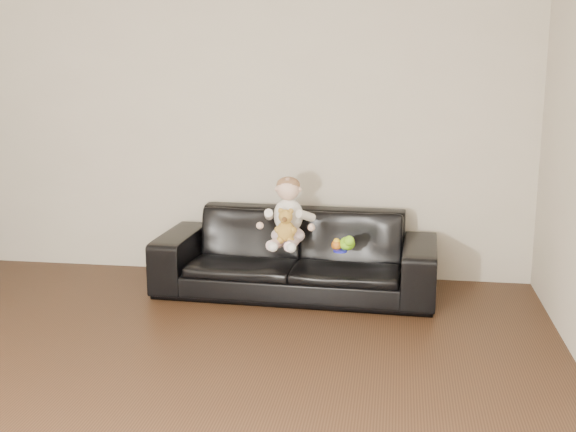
% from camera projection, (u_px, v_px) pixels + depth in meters
% --- Properties ---
extents(floor, '(5.50, 5.50, 0.00)m').
position_uv_depth(floor, '(106.00, 426.00, 3.59)').
color(floor, '#392314').
rests_on(floor, ground).
extents(wall_back, '(5.00, 0.00, 5.00)m').
position_uv_depth(wall_back, '(229.00, 120.00, 5.98)').
color(wall_back, beige).
rests_on(wall_back, ground).
extents(sofa, '(2.18, 0.92, 0.63)m').
position_uv_depth(sofa, '(296.00, 253.00, 5.61)').
color(sofa, black).
rests_on(sofa, floor).
extents(baby, '(0.38, 0.46, 0.52)m').
position_uv_depth(baby, '(288.00, 215.00, 5.43)').
color(baby, '#F5CFD4').
rests_on(baby, sofa).
extents(teddy_bear, '(0.17, 0.17, 0.25)m').
position_uv_depth(teddy_bear, '(286.00, 226.00, 5.29)').
color(teddy_bear, '#B38633').
rests_on(teddy_bear, sofa).
extents(toy_green, '(0.15, 0.17, 0.10)m').
position_uv_depth(toy_green, '(347.00, 244.00, 5.31)').
color(toy_green, '#82E11A').
rests_on(toy_green, sofa).
extents(toy_rattle, '(0.09, 0.09, 0.08)m').
position_uv_depth(toy_rattle, '(336.00, 245.00, 5.31)').
color(toy_rattle, '#C46317').
rests_on(toy_rattle, sofa).
extents(toy_blue_disc, '(0.11, 0.11, 0.01)m').
position_uv_depth(toy_blue_disc, '(340.00, 251.00, 5.27)').
color(toy_blue_disc, '#1718BC').
rests_on(toy_blue_disc, sofa).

